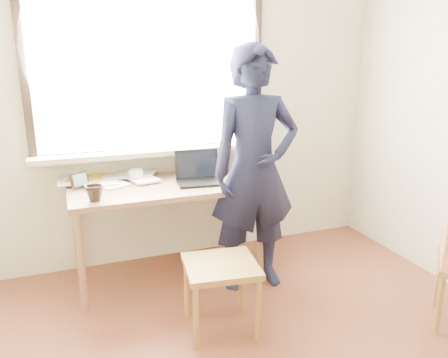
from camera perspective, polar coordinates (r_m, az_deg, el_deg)
name	(u,v)px	position (r m, az deg, el deg)	size (l,w,h in m)	color
room_shell	(283,58)	(1.83, 7.65, 15.39)	(3.52, 4.02, 2.61)	beige
desk	(166,194)	(3.26, -7.59, -1.92)	(1.38, 0.69, 0.74)	brown
laptop	(199,175)	(3.26, -3.31, 0.56)	(0.36, 0.30, 0.23)	black
mug_white	(136,175)	(3.35, -11.45, 0.49)	(0.11, 0.11, 0.09)	white
mug_dark	(94,193)	(2.94, -16.56, -1.80)	(0.11, 0.11, 0.10)	black
mouse	(233,178)	(3.29, 1.19, 0.09)	(0.10, 0.07, 0.04)	black
desk_clutter	(136,179)	(3.32, -11.37, -0.03)	(0.58, 0.49, 0.04)	white
book_a	(98,179)	(3.42, -16.19, -0.06)	(0.20, 0.27, 0.03)	white
book_b	(207,169)	(3.61, -2.20, 1.31)	(0.18, 0.24, 0.02)	white
picture_frame	(79,181)	(3.25, -18.37, -0.25)	(0.13, 0.09, 0.11)	black
work_chair	(221,274)	(2.71, -0.41, -12.24)	(0.48, 0.46, 0.44)	olive
person	(255,170)	(3.09, 4.02, 1.14)	(0.64, 0.42, 1.74)	black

